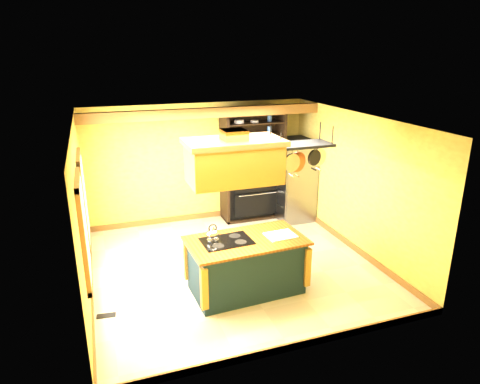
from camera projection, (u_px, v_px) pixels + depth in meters
floor at (233, 266)px, 7.92m from camera, size 5.00×5.00×0.00m
ceiling at (232, 120)px, 7.06m from camera, size 5.00×5.00×0.00m
wall_back at (198, 163)px, 9.73m from camera, size 5.00×0.02×2.70m
wall_front at (296, 260)px, 5.25m from camera, size 5.00×0.02×2.70m
wall_left at (82, 214)px, 6.71m from camera, size 0.02×5.00×2.70m
wall_right at (355, 183)px, 8.27m from camera, size 0.02×5.00×2.70m
ceiling_beam at (206, 113)px, 8.62m from camera, size 5.00×0.15×0.20m
window_near at (84, 230)px, 5.99m from camera, size 0.06×1.06×1.56m
window_far at (84, 199)px, 7.24m from camera, size 0.06×1.06×1.56m
kitchen_island at (246, 265)px, 6.98m from camera, size 1.93×1.15×1.11m
range_hood at (234, 160)px, 6.35m from camera, size 1.45×0.82×0.80m
pot_rack at (301, 151)px, 6.69m from camera, size 1.04×0.48×0.76m
refrigerator at (293, 181)px, 9.93m from camera, size 0.80×0.94×1.84m
hutch at (252, 178)px, 9.99m from camera, size 1.41×0.64×2.50m
floor_register at (106, 316)px, 6.43m from camera, size 0.29×0.15×0.01m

